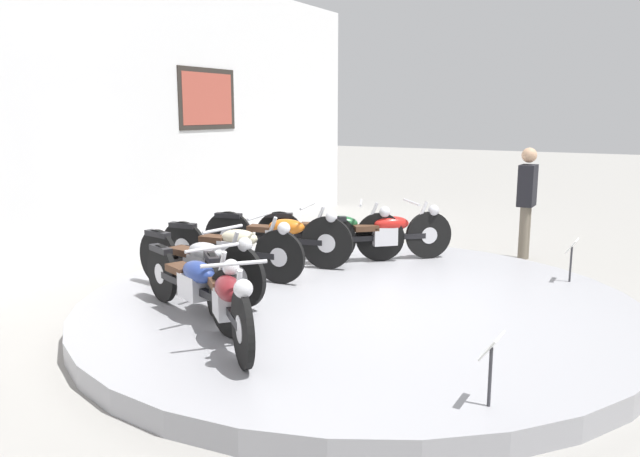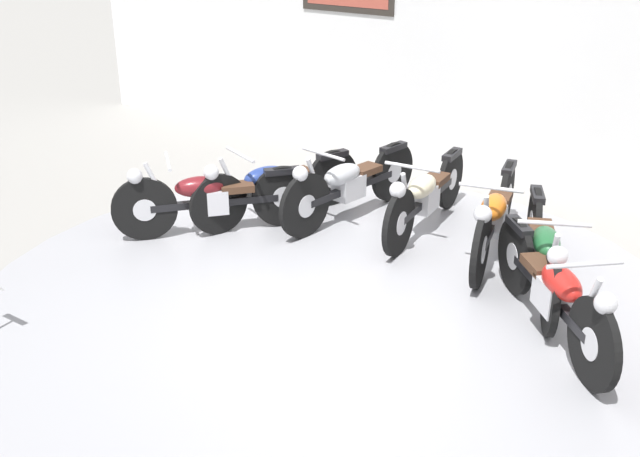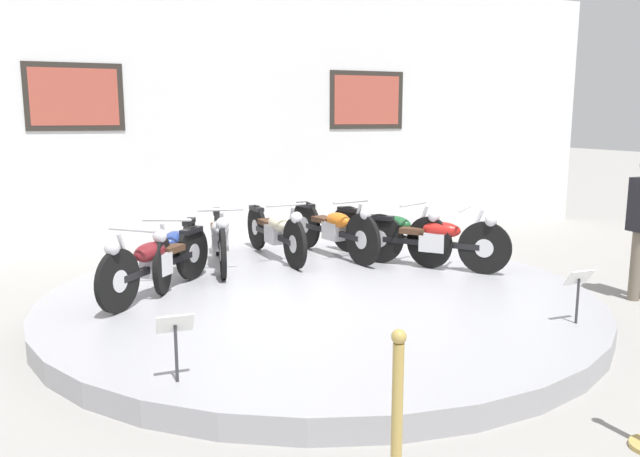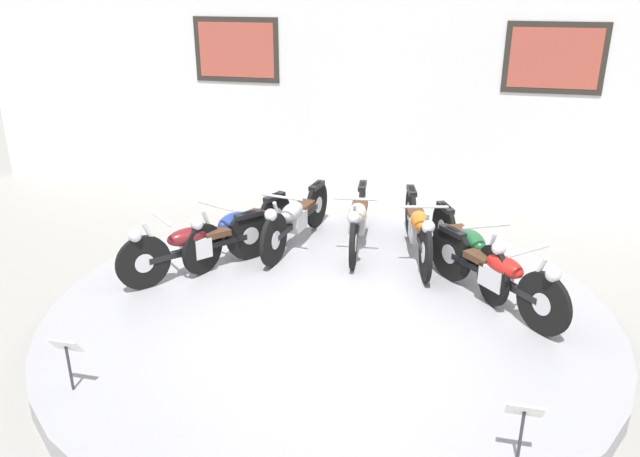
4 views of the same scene
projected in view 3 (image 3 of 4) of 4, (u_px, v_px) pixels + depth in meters
ground_plane at (320, 308)px, 6.88m from camera, size 60.00×60.00×0.00m
display_platform at (320, 299)px, 6.86m from camera, size 5.92×5.92×0.20m
back_wall at (232, 112)px, 10.26m from camera, size 14.00×0.22×4.33m
motorcycle_maroon at (156, 260)px, 6.59m from camera, size 1.34×1.53×0.79m
motorcycle_blue at (176, 248)px, 7.27m from camera, size 0.79×1.84×0.78m
motorcycle_silver at (220, 236)px, 7.89m from camera, size 0.54×1.98×0.80m
motorcycle_cream at (276, 231)px, 8.32m from camera, size 0.54×1.98×0.79m
motorcycle_orange at (334, 228)px, 8.44m from camera, size 0.61×1.99×0.81m
motorcycle_green at (389, 231)px, 8.25m from camera, size 0.89×1.84×0.80m
motorcycle_red at (434, 238)px, 7.78m from camera, size 1.40×1.50×0.80m
info_placard_front_left at (175, 333)px, 4.41m from camera, size 0.26×0.11×0.51m
info_placard_front_centre at (579, 285)px, 5.68m from camera, size 0.26×0.11×0.51m
stanchion_post_left_of_entry at (396, 454)px, 3.25m from camera, size 0.28×0.28×1.02m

